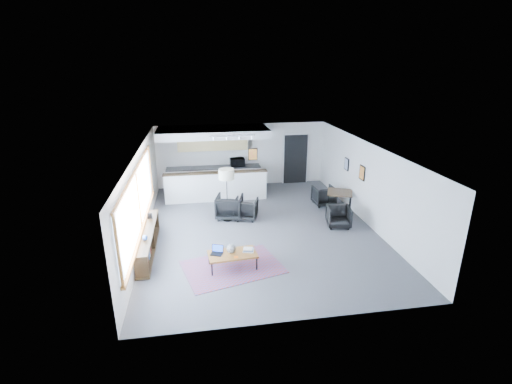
{
  "coord_description": "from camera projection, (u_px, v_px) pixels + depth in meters",
  "views": [
    {
      "loc": [
        -1.83,
        -10.54,
        4.99
      ],
      "look_at": [
        -0.06,
        0.4,
        1.08
      ],
      "focal_mm": 26.0,
      "sensor_mm": 36.0,
      "label": 1
    }
  ],
  "objects": [
    {
      "name": "dining_chair_near",
      "position": [
        339.0,
        217.0,
        11.79
      ],
      "size": [
        0.69,
        0.66,
        0.62
      ],
      "primitive_type": "imported",
      "rotation": [
        0.0,
        0.0,
        -0.16
      ],
      "color": "black",
      "rests_on": "floor"
    },
    {
      "name": "floor_lamp",
      "position": [
        227.0,
        176.0,
        11.86
      ],
      "size": [
        0.53,
        0.53,
        1.76
      ],
      "rotation": [
        0.0,
        0.0,
        0.04
      ],
      "color": "black",
      "rests_on": "floor"
    },
    {
      "name": "wall_art_upper",
      "position": [
        347.0,
        164.0,
        13.35
      ],
      "size": [
        0.03,
        0.34,
        0.44
      ],
      "color": "black",
      "rests_on": "room"
    },
    {
      "name": "armchair_right",
      "position": [
        246.0,
        208.0,
        12.36
      ],
      "size": [
        0.92,
        0.89,
        0.76
      ],
      "primitive_type": "imported",
      "rotation": [
        0.0,
        0.0,
        2.81
      ],
      "color": "black",
      "rests_on": "floor"
    },
    {
      "name": "dining_chair_far",
      "position": [
        324.0,
        196.0,
        13.59
      ],
      "size": [
        0.66,
        0.62,
        0.65
      ],
      "primitive_type": "imported",
      "rotation": [
        0.0,
        0.0,
        3.19
      ],
      "color": "black",
      "rests_on": "floor"
    },
    {
      "name": "kitchenette",
      "position": [
        214.0,
        159.0,
        14.56
      ],
      "size": [
        4.2,
        1.96,
        2.6
      ],
      "color": "white",
      "rests_on": "floor"
    },
    {
      "name": "coaster",
      "position": [
        236.0,
        257.0,
        9.21
      ],
      "size": [
        0.11,
        0.11,
        0.01
      ],
      "rotation": [
        0.0,
        0.0,
        -0.1
      ],
      "color": "#E5590C",
      "rests_on": "coffee_table"
    },
    {
      "name": "kilim_rug",
      "position": [
        233.0,
        267.0,
        9.52
      ],
      "size": [
        2.75,
        2.2,
        0.01
      ],
      "rotation": [
        0.0,
        0.0,
        0.26
      ],
      "color": "#61344C",
      "rests_on": "floor"
    },
    {
      "name": "wall_art_lower",
      "position": [
        362.0,
        173.0,
        12.13
      ],
      "size": [
        0.03,
        0.38,
        0.48
      ],
      "color": "black",
      "rests_on": "room"
    },
    {
      "name": "book_stack",
      "position": [
        248.0,
        250.0,
        9.48
      ],
      "size": [
        0.32,
        0.28,
        0.09
      ],
      "rotation": [
        0.0,
        0.0,
        -0.22
      ],
      "color": "silver",
      "rests_on": "coffee_table"
    },
    {
      "name": "ceramic_pot",
      "position": [
        231.0,
        249.0,
        9.38
      ],
      "size": [
        0.24,
        0.24,
        0.24
      ],
      "rotation": [
        0.0,
        0.0,
        0.36
      ],
      "color": "gray",
      "rests_on": "coffee_table"
    },
    {
      "name": "console",
      "position": [
        148.0,
        242.0,
        10.16
      ],
      "size": [
        0.35,
        3.0,
        0.8
      ],
      "color": "#2F2010",
      "rests_on": "floor"
    },
    {
      "name": "doorway",
      "position": [
        295.0,
        158.0,
        15.85
      ],
      "size": [
        1.1,
        0.12,
        2.15
      ],
      "color": "black",
      "rests_on": "room"
    },
    {
      "name": "room",
      "position": [
        260.0,
        190.0,
        11.31
      ],
      "size": [
        7.02,
        9.02,
        2.62
      ],
      "color": "#4C4C4E",
      "rests_on": "ground"
    },
    {
      "name": "track_light",
      "position": [
        233.0,
        137.0,
        12.86
      ],
      "size": [
        1.6,
        0.07,
        0.15
      ],
      "color": "silver",
      "rests_on": "room"
    },
    {
      "name": "coffee_table",
      "position": [
        232.0,
        254.0,
        9.4
      ],
      "size": [
        1.28,
        0.76,
        0.4
      ],
      "rotation": [
        0.0,
        0.0,
        0.09
      ],
      "color": "brown",
      "rests_on": "floor"
    },
    {
      "name": "armchair_left",
      "position": [
        229.0,
        206.0,
        12.4
      ],
      "size": [
        1.02,
        0.98,
        0.87
      ],
      "primitive_type": "imported",
      "rotation": [
        0.0,
        0.0,
        2.89
      ],
      "color": "black",
      "rests_on": "floor"
    },
    {
      "name": "dining_table",
      "position": [
        340.0,
        194.0,
        12.9
      ],
      "size": [
        1.1,
        1.1,
        0.71
      ],
      "rotation": [
        0.0,
        0.0,
        -0.39
      ],
      "color": "#2F2010",
      "rests_on": "floor"
    },
    {
      "name": "window",
      "position": [
        138.0,
        202.0,
        9.9
      ],
      "size": [
        0.1,
        5.95,
        1.66
      ],
      "color": "#8CBFFF",
      "rests_on": "room"
    },
    {
      "name": "laptop",
      "position": [
        217.0,
        251.0,
        9.37
      ],
      "size": [
        0.36,
        0.33,
        0.21
      ],
      "rotation": [
        0.0,
        0.0,
        -0.37
      ],
      "color": "black",
      "rests_on": "coffee_table"
    },
    {
      "name": "microwave",
      "position": [
        237.0,
        161.0,
        15.2
      ],
      "size": [
        0.6,
        0.37,
        0.39
      ],
      "primitive_type": "imported",
      "rotation": [
        0.0,
        0.0,
        0.09
      ],
      "color": "black",
      "rests_on": "kitchenette"
    }
  ]
}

